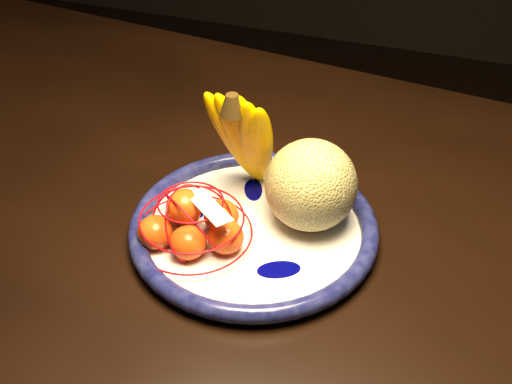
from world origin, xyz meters
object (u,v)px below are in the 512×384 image
(cantaloupe, at_px, (311,185))
(dining_table, at_px, (185,223))
(fruit_bowl, at_px, (254,228))
(mandarin_bag, at_px, (193,224))
(banana_bunch, at_px, (247,136))

(cantaloupe, bearing_deg, dining_table, 169.70)
(fruit_bowl, bearing_deg, dining_table, 151.65)
(dining_table, distance_m, fruit_bowl, 0.19)
(dining_table, distance_m, cantaloupe, 0.27)
(dining_table, xyz_separation_m, fruit_bowl, (0.15, -0.08, 0.10))
(mandarin_bag, bearing_deg, fruit_bowl, 35.25)
(cantaloupe, bearing_deg, banana_bunch, 161.01)
(cantaloupe, relative_size, mandarin_bag, 0.72)
(dining_table, xyz_separation_m, mandarin_bag, (0.08, -0.13, 0.13))
(cantaloupe, bearing_deg, fruit_bowl, -149.70)
(dining_table, relative_size, banana_bunch, 8.55)
(banana_bunch, bearing_deg, cantaloupe, -7.51)
(dining_table, height_order, fruit_bowl, fruit_bowl)
(dining_table, distance_m, mandarin_bag, 0.20)
(fruit_bowl, distance_m, cantaloupe, 0.10)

